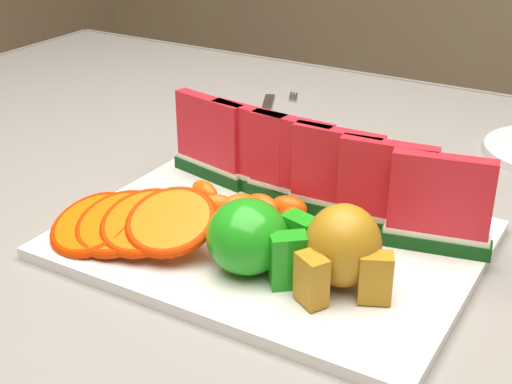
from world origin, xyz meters
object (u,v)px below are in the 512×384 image
platter (272,239)px  fork (268,112)px  pear_cluster (343,249)px  apple_cluster (255,239)px

platter → fork: bearing=120.0°
pear_cluster → apple_cluster: bearing=-169.7°
fork → pear_cluster: bearing=-53.0°
platter → apple_cluster: apple_cluster is taller
platter → pear_cluster: bearing=-27.4°
platter → fork: size_ratio=2.11×
platter → apple_cluster: (0.02, -0.07, 0.04)m
platter → pear_cluster: 0.12m
platter → apple_cluster: size_ratio=3.63×
platter → fork: 0.40m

